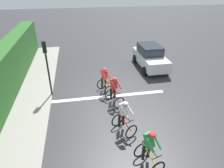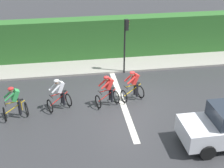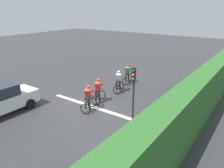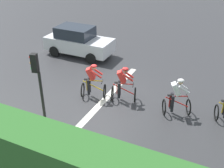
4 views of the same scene
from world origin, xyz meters
TOP-DOWN VIEW (x-y plane):
  - ground_plane at (0.00, 0.00)m, footprint 80.00×80.00m
  - road_marking_stop_line at (0.00, 0.18)m, footprint 7.00×0.30m
  - cyclist_second at (-0.18, 3.35)m, footprint 1.08×1.27m
  - cyclist_mid at (-0.21, 0.95)m, footprint 0.99×1.24m
  - cyclist_fourth at (0.11, -0.41)m, footprint 1.00×1.24m
  - car_white at (-3.96, -3.66)m, footprint 1.91×4.11m
  - traffic_light_near_crossing at (3.37, -0.62)m, footprint 0.25×0.31m

SIDE VIEW (x-z plane):
  - ground_plane at x=0.00m, z-range 0.00..0.00m
  - road_marking_stop_line at x=0.00m, z-range 0.00..0.01m
  - cyclist_second at x=-0.18m, z-range -0.03..1.63m
  - cyclist_mid at x=-0.21m, z-range -0.03..1.63m
  - cyclist_fourth at x=0.11m, z-range -0.03..1.63m
  - car_white at x=-3.96m, z-range -0.01..1.75m
  - traffic_light_near_crossing at x=3.37m, z-range 0.55..3.89m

